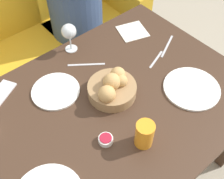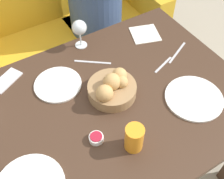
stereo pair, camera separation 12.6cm
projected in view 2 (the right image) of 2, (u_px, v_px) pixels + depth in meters
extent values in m
plane|color=#A89E89|center=(105.00, 173.00, 1.80)|extent=(10.00, 10.00, 0.00)
cube|color=#3D281C|center=(102.00, 108.00, 1.26)|extent=(1.35, 0.93, 0.03)
cube|color=#3D281C|center=(151.00, 60.00, 1.97)|extent=(0.06, 0.06, 0.69)
cube|color=gold|center=(65.00, 52.00, 2.22)|extent=(1.52, 0.70, 0.42)
cube|color=gold|center=(137.00, 14.00, 2.38)|extent=(0.14, 0.70, 0.62)
cube|color=#23232D|center=(98.00, 49.00, 2.25)|extent=(0.35, 0.48, 0.42)
cylinder|color=#99754C|center=(112.00, 90.00, 1.27)|extent=(0.22, 0.22, 0.05)
sphere|color=tan|center=(104.00, 93.00, 1.19)|extent=(0.08, 0.08, 0.08)
sphere|color=tan|center=(122.00, 82.00, 1.24)|extent=(0.06, 0.06, 0.06)
sphere|color=tan|center=(120.00, 75.00, 1.26)|extent=(0.07, 0.07, 0.07)
sphere|color=tan|center=(112.00, 82.00, 1.23)|extent=(0.08, 0.08, 0.08)
cylinder|color=white|center=(194.00, 98.00, 1.27)|extent=(0.26, 0.26, 0.01)
cylinder|color=white|center=(58.00, 84.00, 1.32)|extent=(0.22, 0.22, 0.01)
cylinder|color=orange|center=(134.00, 138.00, 1.07)|extent=(0.07, 0.07, 0.12)
cylinder|color=silver|center=(81.00, 45.00, 1.50)|extent=(0.06, 0.06, 0.00)
cylinder|color=silver|center=(81.00, 39.00, 1.47)|extent=(0.01, 0.01, 0.07)
sphere|color=silver|center=(79.00, 28.00, 1.41)|extent=(0.08, 0.08, 0.08)
cylinder|color=white|center=(96.00, 138.00, 1.12)|extent=(0.06, 0.06, 0.02)
cylinder|color=#A3192D|center=(96.00, 136.00, 1.11)|extent=(0.05, 0.05, 0.00)
cube|color=#B7B7BC|center=(93.00, 62.00, 1.42)|extent=(0.16, 0.12, 0.00)
cube|color=#B7B7BC|center=(177.00, 53.00, 1.46)|extent=(0.17, 0.09, 0.00)
cube|color=#B7B7BC|center=(163.00, 65.00, 1.41)|extent=(0.14, 0.06, 0.00)
cube|color=silver|center=(145.00, 34.00, 1.56)|extent=(0.19, 0.19, 0.00)
cube|color=silver|center=(6.00, 80.00, 1.33)|extent=(0.17, 0.14, 0.01)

